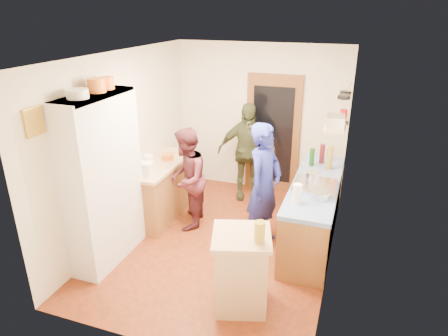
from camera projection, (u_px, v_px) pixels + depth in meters
The scene contains 44 objects.
floor at pixel (222, 242), 5.74m from camera, with size 3.00×4.00×0.02m, color maroon.
ceiling at pixel (221, 54), 4.76m from camera, with size 3.00×4.00×0.02m, color silver.
wall_back at pixel (260, 119), 7.01m from camera, with size 3.00×0.02×2.60m, color silver.
wall_front at pixel (145, 233), 3.49m from camera, with size 3.00×0.02×2.60m, color silver.
wall_left at pixel (122, 145), 5.71m from camera, with size 0.02×4.00×2.60m, color silver.
wall_right at pixel (340, 171), 4.79m from camera, with size 0.02×4.00×2.60m, color silver.
door_frame at pixel (273, 135), 6.99m from camera, with size 0.95×0.06×2.10m, color brown.
door_glass at pixel (272, 135), 6.96m from camera, with size 0.70×0.02×1.70m, color black.
hutch_body at pixel (103, 181), 5.02m from camera, with size 0.40×1.20×2.20m, color silver.
hutch_top_shelf at pixel (93, 96), 4.62m from camera, with size 0.40×1.14×0.04m, color silver.
plate_stack at pixel (77, 94), 4.37m from camera, with size 0.24×0.24×0.10m, color white.
orange_pot_a at pixel (97, 85), 4.67m from camera, with size 0.20×0.20×0.16m, color orange.
orange_pot_b at pixel (107, 83), 4.84m from camera, with size 0.17×0.17×0.15m, color orange.
left_counter_base at pixel (160, 190), 6.34m from camera, with size 0.60×1.40×0.85m, color brown.
left_counter_top at pixel (158, 164), 6.17m from camera, with size 0.64×1.44×0.05m, color tan.
toaster at pixel (144, 169), 5.67m from camera, with size 0.26×0.17×0.19m, color white.
kettle at pixel (149, 161), 5.97m from camera, with size 0.16×0.16×0.18m, color white.
orange_bowl at pixel (168, 157), 6.26m from camera, with size 0.19×0.19×0.08m, color orange.
chopping_board at pixel (175, 151), 6.63m from camera, with size 0.30×0.22×0.03m, color tan.
right_counter_base at pixel (313, 213), 5.65m from camera, with size 0.60×2.20×0.84m, color brown.
right_counter_top at pixel (316, 184), 5.48m from camera, with size 0.62×2.22×0.06m, color #0638A4.
hob at pixel (315, 185), 5.32m from camera, with size 0.55×0.58×0.04m, color silver.
pot_on_hob at pixel (313, 176), 5.41m from camera, with size 0.18×0.18×0.12m, color silver.
bottle_a at pixel (312, 157), 5.99m from camera, with size 0.07×0.07×0.27m, color #143F14.
bottle_b at pixel (322, 154), 6.09m from camera, with size 0.08×0.08×0.30m, color #591419.
bottle_c at pixel (330, 158), 5.85m from camera, with size 0.09×0.09×0.35m, color olive.
paper_towel at pixel (297, 194), 4.85m from camera, with size 0.11×0.11×0.25m, color white.
mixing_bowl at pixel (320, 194), 5.00m from camera, with size 0.26×0.26×0.10m, color silver.
island_base at pixel (241, 272), 4.38m from camera, with size 0.55×0.55×0.86m, color tan.
island_top at pixel (242, 237), 4.21m from camera, with size 0.62×0.62×0.05m, color tan.
cutting_board at pixel (237, 233), 4.25m from camera, with size 0.35×0.28×0.02m, color white.
oil_jar at pixel (260, 232), 4.04m from camera, with size 0.11×0.11×0.22m, color #AD9E2D.
pan_rail at pixel (350, 86), 5.85m from camera, with size 0.02×0.02×0.65m, color silver.
pan_hang_a at pixel (344, 97), 5.77m from camera, with size 0.18×0.18×0.05m, color black.
pan_hang_b at pixel (345, 96), 5.95m from camera, with size 0.16×0.16×0.05m, color black.
pan_hang_c at pixel (346, 93), 6.12m from camera, with size 0.17×0.17×0.05m, color black.
wall_shelf at pixel (335, 128), 5.07m from camera, with size 0.26×0.42×0.03m, color tan.
radio at pixel (335, 121), 5.04m from camera, with size 0.22×0.30×0.15m, color silver.
ext_bracket at pixel (347, 123), 6.23m from camera, with size 0.06×0.10×0.04m, color black.
fire_extinguisher at pixel (343, 119), 6.23m from camera, with size 0.11×0.11×0.32m, color red.
picture_frame at pixel (34, 122), 4.07m from camera, with size 0.03×0.25×0.30m, color gold.
person_hob at pixel (265, 187), 5.39m from camera, with size 0.64×0.42×1.75m, color navy.
person_left at pixel (189, 178), 5.92m from camera, with size 0.75×0.58×1.54m, color #4D1F27.
person_back at pixel (248, 152), 6.79m from camera, with size 0.99×0.41×1.69m, color #353B22.
Camera 1 is at (1.66, -4.63, 3.14)m, focal length 32.00 mm.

